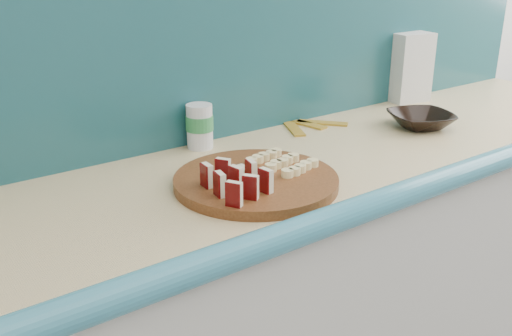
% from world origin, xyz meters
% --- Properties ---
extents(kitchen_counter, '(2.20, 0.63, 0.91)m').
position_xyz_m(kitchen_counter, '(0.10, 1.50, 0.46)').
color(kitchen_counter, beige).
rests_on(kitchen_counter, ground).
extents(backsplash, '(2.20, 0.02, 0.50)m').
position_xyz_m(backsplash, '(0.10, 1.79, 1.16)').
color(backsplash, teal).
rests_on(backsplash, kitchen_counter).
extents(cutting_board, '(0.44, 0.44, 0.02)m').
position_xyz_m(cutting_board, '(-0.30, 1.43, 0.92)').
color(cutting_board, '#47250F').
rests_on(cutting_board, kitchen_counter).
extents(apple_wedges, '(0.12, 0.16, 0.05)m').
position_xyz_m(apple_wedges, '(-0.38, 1.39, 0.96)').
color(apple_wedges, beige).
rests_on(apple_wedges, cutting_board).
extents(apple_chunks, '(0.05, 0.06, 0.02)m').
position_xyz_m(apple_chunks, '(-0.32, 1.43, 0.94)').
color(apple_chunks, beige).
rests_on(apple_chunks, cutting_board).
extents(banana_slices, '(0.14, 0.16, 0.02)m').
position_xyz_m(banana_slices, '(-0.21, 1.45, 0.94)').
color(banana_slices, '#F1DB93').
rests_on(banana_slices, cutting_board).
extents(brown_bowl, '(0.24, 0.24, 0.05)m').
position_xyz_m(brown_bowl, '(0.37, 1.51, 0.93)').
color(brown_bowl, black).
rests_on(brown_bowl, kitchen_counter).
extents(flour_bag, '(0.15, 0.12, 0.24)m').
position_xyz_m(flour_bag, '(0.60, 1.75, 1.03)').
color(flour_bag, silver).
rests_on(flour_bag, kitchen_counter).
extents(canister, '(0.07, 0.07, 0.12)m').
position_xyz_m(canister, '(-0.26, 1.74, 0.97)').
color(canister, silver).
rests_on(canister, kitchen_counter).
extents(banana_peel, '(0.22, 0.18, 0.01)m').
position_xyz_m(banana_peel, '(0.11, 1.72, 0.91)').
color(banana_peel, gold).
rests_on(banana_peel, kitchen_counter).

